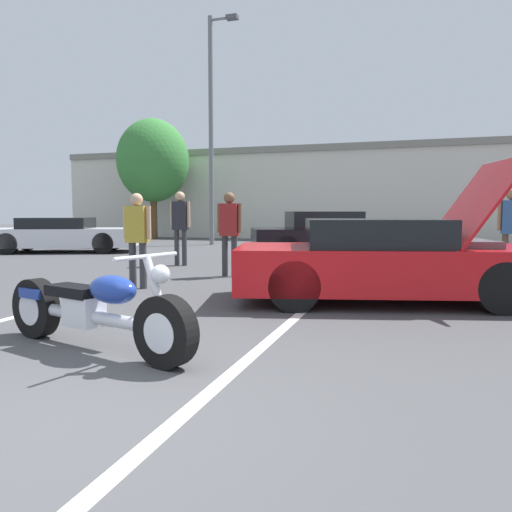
# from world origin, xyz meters

# --- Properties ---
(ground_plane) EXTENTS (80.00, 80.00, 0.00)m
(ground_plane) POSITION_xyz_m (0.00, 0.00, 0.00)
(ground_plane) COLOR #474749
(parking_stripe_back) EXTENTS (0.12, 5.40, 0.01)m
(parking_stripe_back) POSITION_xyz_m (0.63, 1.88, 0.00)
(parking_stripe_back) COLOR white
(parking_stripe_back) RESTS_ON ground
(far_building) EXTENTS (32.00, 4.20, 4.40)m
(far_building) POSITION_xyz_m (0.00, 22.57, 2.34)
(far_building) COLOR beige
(far_building) RESTS_ON ground
(light_pole) EXTENTS (1.21, 0.28, 8.75)m
(light_pole) POSITION_xyz_m (-5.66, 15.83, 4.76)
(light_pole) COLOR slate
(light_pole) RESTS_ON ground
(tree_background) EXTENTS (3.38, 3.38, 5.66)m
(tree_background) POSITION_xyz_m (-9.94, 18.73, 3.70)
(tree_background) COLOR brown
(tree_background) RESTS_ON ground
(motorcycle) EXTENTS (2.39, 0.96, 0.94)m
(motorcycle) POSITION_xyz_m (-0.83, 1.44, 0.38)
(motorcycle) COLOR black
(motorcycle) RESTS_ON ground
(show_car_hood_open) EXTENTS (4.52, 2.78, 2.02)m
(show_car_hood_open) POSITION_xyz_m (1.61, 4.88, 0.60)
(show_car_hood_open) COLOR red
(show_car_hood_open) RESTS_ON ground
(parked_car_left_row) EXTENTS (4.96, 3.50, 1.11)m
(parked_car_left_row) POSITION_xyz_m (-8.88, 10.94, 0.55)
(parked_car_left_row) COLOR silver
(parked_car_left_row) RESTS_ON ground
(parked_car_mid_row) EXTENTS (4.47, 3.29, 1.30)m
(parked_car_mid_row) POSITION_xyz_m (-0.28, 10.94, 0.62)
(parked_car_mid_row) COLOR black
(parked_car_mid_row) RESTS_ON ground
(spectator_near_motorcycle) EXTENTS (0.52, 0.21, 1.60)m
(spectator_near_motorcycle) POSITION_xyz_m (-2.47, 4.92, 0.95)
(spectator_near_motorcycle) COLOR #333338
(spectator_near_motorcycle) RESTS_ON ground
(spectator_by_show_car) EXTENTS (0.52, 0.23, 1.78)m
(spectator_by_show_car) POSITION_xyz_m (-3.41, 8.42, 1.07)
(spectator_by_show_car) COLOR #333338
(spectator_by_show_car) RESTS_ON ground
(spectator_midground) EXTENTS (0.52, 0.22, 1.68)m
(spectator_midground) POSITION_xyz_m (-1.55, 6.86, 1.00)
(spectator_midground) COLOR #333338
(spectator_midground) RESTS_ON ground
(spectator_far_lot) EXTENTS (0.52, 0.23, 1.76)m
(spectator_far_lot) POSITION_xyz_m (3.82, 8.72, 1.05)
(spectator_far_lot) COLOR brown
(spectator_far_lot) RESTS_ON ground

